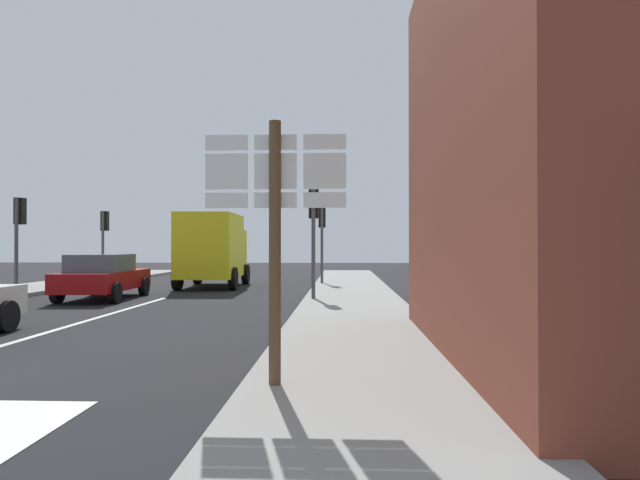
{
  "coord_description": "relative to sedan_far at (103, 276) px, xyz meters",
  "views": [
    {
      "loc": [
        5.92,
        -5.84,
        1.74
      ],
      "look_at": [
        5.17,
        12.23,
        1.94
      ],
      "focal_mm": 30.46,
      "sensor_mm": 36.0,
      "label": 1
    }
  ],
  "objects": [
    {
      "name": "sedan_far",
      "position": [
        0.0,
        0.0,
        0.0
      ],
      "size": [
        2.11,
        4.27,
        1.47
      ],
      "color": "maroon",
      "rests_on": "ground"
    },
    {
      "name": "sidewalk_right",
      "position": [
        8.12,
        -3.56,
        -0.69
      ],
      "size": [
        3.0,
        44.0,
        0.14
      ],
      "primitive_type": "cube",
      "color": "gray",
      "rests_on": "ground"
    },
    {
      "name": "delivery_truck",
      "position": [
        2.36,
        5.26,
        0.89
      ],
      "size": [
        2.62,
        5.07,
        3.05
      ],
      "color": "yellow",
      "rests_on": "ground"
    },
    {
      "name": "ground_plane",
      "position": [
        1.89,
        -1.56,
        -0.76
      ],
      "size": [
        80.0,
        80.0,
        0.0
      ],
      "primitive_type": "plane",
      "color": "black"
    },
    {
      "name": "lane_centre_stripe",
      "position": [
        1.89,
        -5.56,
        -0.75
      ],
      "size": [
        0.16,
        12.0,
        0.01
      ],
      "primitive_type": "cube",
      "color": "silver",
      "rests_on": "ground"
    },
    {
      "name": "traffic_light_near_left",
      "position": [
        -3.14,
        0.5,
        1.74
      ],
      "size": [
        0.3,
        0.49,
        3.38
      ],
      "color": "#47474C",
      "rests_on": "ground"
    },
    {
      "name": "route_sign_post",
      "position": [
        7.03,
        -11.11,
        1.24
      ],
      "size": [
        1.66,
        0.14,
        3.2
      ],
      "color": "brown",
      "rests_on": "ground"
    },
    {
      "name": "traffic_light_far_right",
      "position": [
        6.92,
        6.21,
        1.79
      ],
      "size": [
        0.3,
        0.49,
        3.45
      ],
      "color": "#47474C",
      "rests_on": "ground"
    },
    {
      "name": "traffic_light_near_right",
      "position": [
        6.92,
        -0.7,
        1.83
      ],
      "size": [
        0.3,
        0.49,
        3.5
      ],
      "color": "#47474C",
      "rests_on": "ground"
    },
    {
      "name": "traffic_light_far_left",
      "position": [
        -3.14,
        7.08,
        1.71
      ],
      "size": [
        0.3,
        0.49,
        3.34
      ],
      "color": "#47474C",
      "rests_on": "ground"
    }
  ]
}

